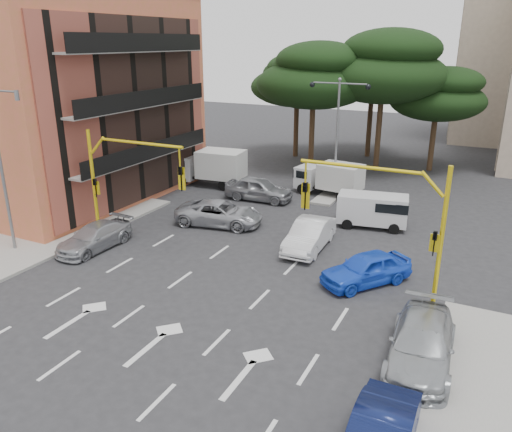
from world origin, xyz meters
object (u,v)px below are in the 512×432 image
(car_silver_parked, at_px, (421,344))
(street_lamp_center, at_px, (338,116))
(car_blue_compact, at_px, (366,269))
(van_white, at_px, (372,211))
(car_silver_wagon, at_px, (94,237))
(signal_mast_left, at_px, (119,174))
(box_truck_a, at_px, (209,168))
(car_silver_cross_a, at_px, (219,213))
(car_silver_cross_b, at_px, (259,189))
(signal_mast_right, at_px, (395,214))
(car_white_hatch, at_px, (309,235))
(box_truck_b, at_px, (329,179))
(street_lamp_left, at_px, (3,161))

(car_silver_parked, bearing_deg, street_lamp_center, 112.81)
(car_blue_compact, relative_size, van_white, 1.08)
(car_blue_compact, height_order, car_silver_wagon, car_blue_compact)
(signal_mast_left, bearing_deg, car_blue_compact, 6.51)
(signal_mast_left, height_order, van_white, signal_mast_left)
(street_lamp_center, bearing_deg, box_truck_a, -167.47)
(car_silver_cross_a, height_order, car_silver_cross_b, car_silver_cross_b)
(signal_mast_right, relative_size, car_silver_cross_a, 1.19)
(car_white_hatch, relative_size, car_blue_compact, 1.08)
(car_white_hatch, bearing_deg, car_silver_cross_a, 168.33)
(car_silver_wagon, bearing_deg, box_truck_b, 64.09)
(street_lamp_center, relative_size, car_silver_parked, 1.55)
(box_truck_b, bearing_deg, car_silver_parked, -144.61)
(van_white, bearing_deg, signal_mast_left, -61.49)
(van_white, xyz_separation_m, box_truck_a, (-13.00, 3.35, 0.36))
(signal_mast_left, xyz_separation_m, car_silver_parked, (15.50, -3.49, -3.16))
(signal_mast_right, relative_size, street_lamp_center, 0.77)
(signal_mast_right, xyz_separation_m, car_blue_compact, (-1.24, 1.41, -3.17))
(signal_mast_left, relative_size, box_truck_b, 1.28)
(street_lamp_center, bearing_deg, car_silver_cross_a, -114.16)
(van_white, bearing_deg, street_lamp_center, -153.40)
(car_silver_parked, relative_size, box_truck_b, 1.07)
(street_lamp_center, distance_m, car_silver_parked, 20.10)
(car_silver_wagon, xyz_separation_m, box_truck_b, (7.77, 14.46, 0.51))
(box_truck_b, bearing_deg, signal_mast_right, -144.82)
(car_silver_wagon, bearing_deg, box_truck_a, 96.74)
(car_white_hatch, xyz_separation_m, car_silver_wagon, (-9.92, -4.96, -0.11))
(box_truck_a, bearing_deg, box_truck_b, -86.47)
(car_silver_cross_a, bearing_deg, box_truck_a, 24.83)
(car_blue_compact, relative_size, car_silver_cross_a, 0.83)
(signal_mast_left, height_order, car_silver_cross_b, signal_mast_left)
(street_lamp_center, bearing_deg, van_white, -53.22)
(car_blue_compact, bearing_deg, car_silver_cross_a, -163.10)
(signal_mast_left, xyz_separation_m, car_silver_wagon, (-1.20, -0.95, -3.25))
(street_lamp_left, bearing_deg, signal_mast_left, 33.69)
(street_lamp_left, bearing_deg, box_truck_b, 56.17)
(car_silver_cross_b, bearing_deg, box_truck_b, -53.52)
(car_silver_wagon, height_order, car_silver_cross_a, car_silver_cross_a)
(signal_mast_right, height_order, car_blue_compact, signal_mast_right)
(signal_mast_right, distance_m, car_blue_compact, 3.68)
(car_white_hatch, xyz_separation_m, box_truck_a, (-10.92, 8.00, 0.59))
(box_truck_a, bearing_deg, car_white_hatch, -132.40)
(box_truck_a, bearing_deg, car_silver_parked, -137.38)
(signal_mast_right, relative_size, car_blue_compact, 1.43)
(car_silver_cross_a, bearing_deg, signal_mast_left, 140.57)
(car_silver_cross_a, xyz_separation_m, box_truck_a, (-4.96, 7.00, 0.63))
(car_silver_cross_b, xyz_separation_m, box_truck_a, (-4.91, 1.68, 0.55))
(street_lamp_center, distance_m, car_silver_wagon, 17.63)
(car_silver_parked, xyz_separation_m, van_white, (-4.70, 12.14, 0.24))
(car_silver_wagon, bearing_deg, signal_mast_right, 6.01)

